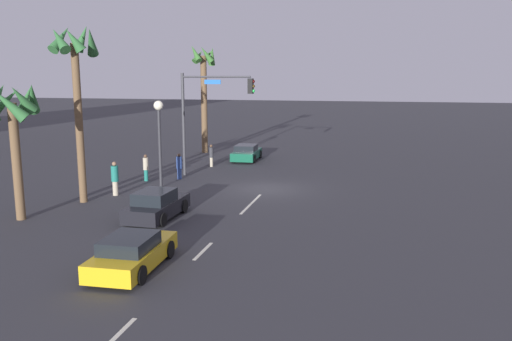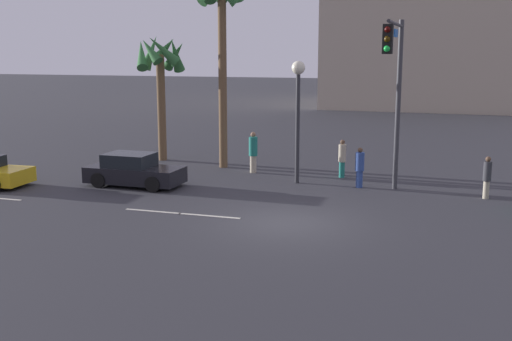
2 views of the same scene
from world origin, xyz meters
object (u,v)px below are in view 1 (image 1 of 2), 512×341
Objects in this scene: car_0 at (247,153)px; pedestrian_2 at (179,166)px; palm_tree_1 at (75,70)px; palm_tree_2 at (204,80)px; pedestrian_0 at (146,167)px; streetlamp at (159,126)px; car_2 at (157,205)px; pedestrian_3 at (115,178)px; palm_tree_0 at (12,114)px; car_1 at (132,253)px; pedestrian_1 at (211,155)px; traffic_signal at (206,107)px.

pedestrian_2 is at bearing 164.27° from car_0.
palm_tree_1 is 18.55m from palm_tree_2.
streetlamp is at bearing -133.39° from pedestrian_0.
car_2 is 8.34m from palm_tree_1.
streetlamp is 2.71× the size of pedestrian_3.
pedestrian_0 is 0.89× the size of pedestrian_3.
car_1 is at bearing -119.98° from palm_tree_0.
pedestrian_1 reaches higher than car_1.
car_0 is 20.29m from palm_tree_0.
car_2 is at bearing -172.12° from pedestrian_1.
palm_tree_2 is (16.75, 0.48, 5.23)m from pedestrian_3.
pedestrian_0 is 1.04× the size of pedestrian_1.
streetlamp is at bearing 177.62° from pedestrian_2.
car_0 is 2.16× the size of pedestrian_3.
palm_tree_1 is (-11.83, 3.20, 5.99)m from pedestrian_1.
car_2 is 2.13× the size of pedestrian_3.
car_2 is 0.44× the size of palm_tree_2.
traffic_signal is 3.55× the size of pedestrian_3.
traffic_signal is at bearing 5.98° from car_2.
traffic_signal reaches higher than palm_tree_0.
pedestrian_0 is 2.11m from pedestrian_2.
car_1 is at bearing -164.10° from pedestrian_2.
palm_tree_2 is (11.60, 2.23, 5.35)m from pedestrian_2.
car_0 is 0.45× the size of palm_tree_1.
pedestrian_2 reaches higher than car_0.
pedestrian_2 is 5.44m from pedestrian_3.
pedestrian_0 is at bearing -10.47° from palm_tree_0.
streetlamp reaches higher than pedestrian_2.
pedestrian_0 is (-9.32, 4.18, 0.31)m from car_0.
pedestrian_1 is at bearing -14.99° from palm_tree_0.
palm_tree_0 is (-5.48, 1.86, 3.90)m from pedestrian_3.
palm_tree_2 reaches higher than car_2.
palm_tree_1 reaches higher than streetlamp.
pedestrian_0 reaches higher than car_0.
pedestrian_2 is at bearing 135.49° from traffic_signal.
pedestrian_1 is 13.64m from palm_tree_1.
pedestrian_0 is at bearing 28.30° from car_2.
pedestrian_1 is (13.94, 1.93, 0.24)m from car_2.
traffic_signal is at bearing -166.55° from pedestrian_1.
pedestrian_2 reaches higher than car_2.
palm_tree_1 is at bearing 153.08° from pedestrian_3.
traffic_signal reaches higher than pedestrian_2.
traffic_signal is at bearing 172.09° from car_0.
pedestrian_0 is (1.64, 1.73, -2.79)m from streetlamp.
pedestrian_3 is 17.55m from palm_tree_2.
car_0 is 0.64× the size of palm_tree_0.
traffic_signal is 13.02m from palm_tree_0.
palm_tree_1 is (3.69, -0.95, 1.96)m from palm_tree_0.
car_0 is at bearing -125.98° from palm_tree_2.
pedestrian_3 is at bearing 154.45° from traffic_signal.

